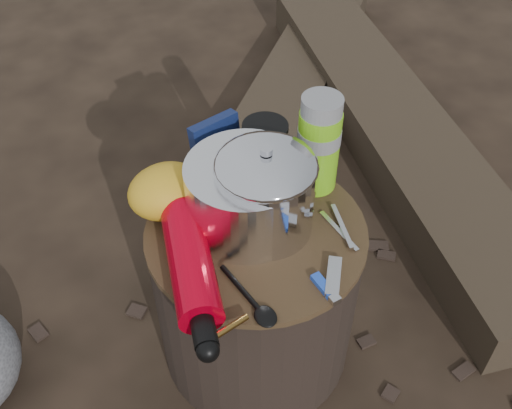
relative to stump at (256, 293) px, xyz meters
name	(u,v)px	position (x,y,z in m)	size (l,w,h in m)	color
ground	(256,343)	(0.00, 0.00, -0.20)	(60.00, 60.00, 0.00)	black
stump	(256,293)	(0.00, 0.00, 0.00)	(0.44, 0.44, 0.41)	black
log_main	(392,126)	(0.73, 0.52, -0.13)	(0.29, 1.72, 0.14)	#32281D
log_small	(300,73)	(0.62, 0.95, -0.15)	(0.24, 1.31, 0.11)	#32281D
foil_windscreen	(246,195)	(-0.01, 0.03, 0.27)	(0.23, 0.23, 0.14)	white
camping_pot	(266,191)	(0.02, 0.01, 0.30)	(0.19, 0.19, 0.19)	silver
fuel_bottle	(191,264)	(-0.16, -0.06, 0.24)	(0.08, 0.33, 0.08)	red
thermos	(319,144)	(0.17, 0.07, 0.31)	(0.09, 0.09, 0.22)	#74C817
travel_mug	(265,152)	(0.08, 0.14, 0.27)	(0.09, 0.09, 0.14)	black
stuff_sack	(167,191)	(-0.14, 0.13, 0.26)	(0.16, 0.13, 0.11)	gold
food_pouch	(217,149)	(0.00, 0.19, 0.27)	(0.11, 0.03, 0.14)	#101C4A
lighter	(323,285)	(0.05, -0.18, 0.21)	(0.02, 0.07, 0.01)	blue
multitool	(333,277)	(0.08, -0.17, 0.21)	(0.03, 0.09, 0.01)	silver
pot_grabber	(339,230)	(0.15, -0.07, 0.21)	(0.03, 0.12, 0.01)	silver
spork	(242,290)	(-0.09, -0.13, 0.21)	(0.03, 0.15, 0.01)	black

